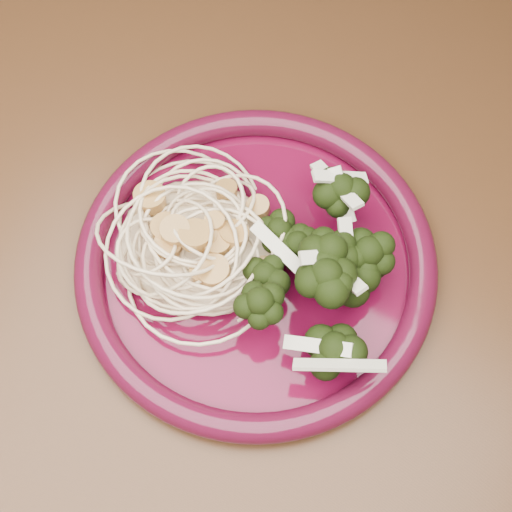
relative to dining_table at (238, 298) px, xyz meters
name	(u,v)px	position (x,y,z in m)	size (l,w,h in m)	color
dining_table	(238,298)	(0.00, 0.00, 0.00)	(1.20, 0.80, 0.75)	#472814
dinner_plate	(256,262)	(0.02, 0.00, 0.11)	(0.32, 0.32, 0.02)	#4C061E
spaghetti_pile	(200,240)	(-0.02, -0.01, 0.12)	(0.13, 0.11, 0.03)	beige
scallop_cluster	(196,219)	(-0.02, -0.01, 0.15)	(0.12, 0.12, 0.04)	#C28D42
broccoli_pile	(328,269)	(0.07, 0.00, 0.13)	(0.09, 0.16, 0.05)	black
onion_garnish	(332,249)	(0.07, 0.00, 0.16)	(0.07, 0.10, 0.05)	beige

